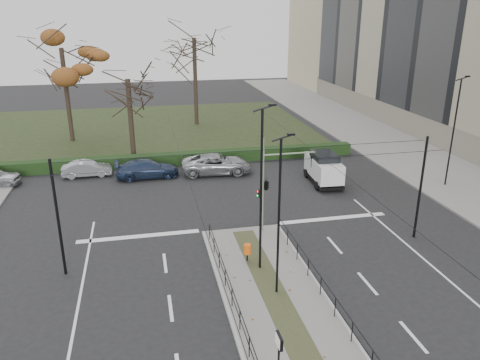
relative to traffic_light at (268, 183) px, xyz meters
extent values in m
plane|color=black|center=(-1.44, -4.50, -3.04)|extent=(140.00, 140.00, 0.00)
cube|color=slate|center=(-1.44, -7.00, -2.97)|extent=(4.40, 15.00, 0.14)
cube|color=slate|center=(16.56, 17.50, -2.97)|extent=(8.00, 90.00, 0.14)
cube|color=black|center=(-7.44, 27.50, -2.99)|extent=(38.00, 26.00, 0.10)
cube|color=black|center=(-7.44, 14.10, -2.54)|extent=(38.00, 1.00, 1.00)
cube|color=#C2B58C|center=(26.56, 19.50, 5.96)|extent=(12.00, 52.00, 18.00)
cube|color=black|center=(20.51, 19.50, 6.86)|extent=(0.10, 50.96, 14.76)
cylinder|color=black|center=(-3.49, -0.50, -2.45)|extent=(0.04, 0.04, 0.90)
cylinder|color=black|center=(0.61, -0.50, -2.45)|extent=(0.04, 0.04, 0.90)
cylinder|color=black|center=(-3.49, -7.10, -2.00)|extent=(0.04, 13.20, 0.04)
cylinder|color=black|center=(0.61, -7.10, -2.00)|extent=(0.04, 13.20, 0.04)
cylinder|color=black|center=(-11.04, -2.50, -0.04)|extent=(0.14, 0.14, 6.00)
cylinder|color=black|center=(8.16, -2.50, -0.04)|extent=(0.14, 0.14, 6.00)
cylinder|color=black|center=(-1.44, -3.50, 2.46)|extent=(20.00, 0.02, 0.02)
cylinder|color=black|center=(-1.44, -1.50, 2.46)|extent=(20.00, 0.02, 0.02)
cylinder|color=black|center=(-4.94, -6.50, 2.26)|extent=(0.02, 34.00, 0.02)
cylinder|color=black|center=(2.06, -6.50, 2.26)|extent=(0.02, 34.00, 0.02)
cylinder|color=slate|center=(-0.29, 0.00, -0.41)|extent=(0.15, 0.15, 4.98)
cylinder|color=slate|center=(1.24, 0.00, 1.70)|extent=(3.06, 0.10, 0.10)
imported|color=black|center=(2.58, 0.00, 1.22)|extent=(0.20, 0.21, 0.86)
imported|color=black|center=(-0.08, 0.00, -0.03)|extent=(1.09, 1.92, 0.77)
cube|color=black|center=(-0.46, 0.00, -0.60)|extent=(0.21, 0.15, 0.48)
sphere|color=#FF0C0C|center=(-0.56, 0.00, -0.46)|extent=(0.11, 0.11, 0.11)
sphere|color=#0CE533|center=(-0.56, 0.00, -0.71)|extent=(0.11, 0.11, 0.11)
cylinder|color=black|center=(-1.97, -3.45, -2.66)|extent=(0.07, 0.07, 0.47)
cylinder|color=#E3560D|center=(-1.97, -3.45, -2.20)|extent=(0.37, 0.37, 0.51)
cube|color=black|center=(-2.88, -12.10, -0.93)|extent=(0.10, 0.57, 0.43)
cube|color=silver|center=(-2.95, -12.10, -0.93)|extent=(0.02, 0.50, 0.36)
cylinder|color=black|center=(-1.28, -6.47, 0.75)|extent=(0.11, 0.11, 7.30)
cube|color=black|center=(-0.87, -6.47, 4.54)|extent=(0.32, 0.13, 0.09)
cylinder|color=black|center=(-1.49, -4.21, 1.15)|extent=(0.12, 0.12, 8.09)
cube|color=black|center=(-1.04, -4.21, 5.34)|extent=(0.35, 0.14, 0.10)
cylinder|color=black|center=(15.03, 4.57, 1.00)|extent=(0.12, 0.12, 7.80)
cube|color=black|center=(15.47, 4.57, 5.05)|extent=(0.34, 0.14, 0.10)
imported|color=#93969A|center=(-11.29, 12.54, -2.41)|extent=(3.84, 1.43, 1.25)
imported|color=#1F2D49|center=(-6.66, 11.27, -2.33)|extent=(4.93, 2.15, 1.41)
imported|color=#93969A|center=(-1.15, 11.14, -2.27)|extent=(5.74, 3.01, 1.54)
cube|color=silver|center=(6.38, 7.17, -1.84)|extent=(2.07, 4.40, 1.39)
cube|color=black|center=(6.38, 7.17, -1.01)|extent=(1.81, 2.46, 0.65)
cube|color=black|center=(6.38, 7.17, -2.74)|extent=(2.11, 4.48, 0.18)
cylinder|color=black|center=(7.20, 5.70, -2.71)|extent=(0.26, 0.67, 0.66)
cylinder|color=black|center=(5.40, 5.82, -2.71)|extent=(0.26, 0.67, 0.66)
cylinder|color=black|center=(7.37, 8.53, -2.71)|extent=(0.26, 0.67, 0.66)
cylinder|color=black|center=(5.57, 8.64, -2.71)|extent=(0.26, 0.67, 0.66)
cylinder|color=black|center=(-13.73, 23.87, 1.55)|extent=(0.44, 0.44, 8.98)
ellipsoid|color=#553013|center=(-13.73, 23.87, 6.04)|extent=(7.50, 7.50, 5.64)
cylinder|color=black|center=(-0.60, 28.60, 1.83)|extent=(0.44, 0.44, 9.53)
cylinder|color=black|center=(-7.71, 16.47, 0.51)|extent=(0.44, 0.44, 6.89)
camera|label=1|loc=(-6.80, -24.21, 9.26)|focal=35.00mm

